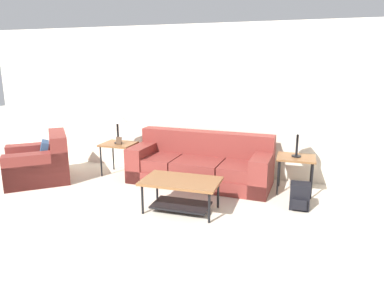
# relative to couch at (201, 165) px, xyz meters

# --- Properties ---
(wall_back) EXTENTS (9.11, 0.06, 2.60)m
(wall_back) POSITION_rel_couch_xyz_m (0.08, 0.53, 1.00)
(wall_back) COLOR silver
(wall_back) RESTS_ON ground_plane
(couch) EXTENTS (2.37, 1.02, 0.82)m
(couch) POSITION_rel_couch_xyz_m (0.00, 0.00, 0.00)
(couch) COLOR maroon
(couch) RESTS_ON ground_plane
(armchair) EXTENTS (1.38, 1.38, 0.80)m
(armchair) POSITION_rel_couch_xyz_m (-2.65, -0.70, -0.01)
(armchair) COLOR maroon
(armchair) RESTS_ON ground_plane
(coffee_table) EXTENTS (1.03, 0.61, 0.44)m
(coffee_table) POSITION_rel_couch_xyz_m (0.06, -1.19, 0.03)
(coffee_table) COLOR brown
(coffee_table) RESTS_ON ground_plane
(side_table_left) EXTENTS (0.56, 0.50, 0.57)m
(side_table_left) POSITION_rel_couch_xyz_m (-1.51, -0.02, 0.22)
(side_table_left) COLOR brown
(side_table_left) RESTS_ON ground_plane
(side_table_right) EXTENTS (0.56, 0.50, 0.57)m
(side_table_right) POSITION_rel_couch_xyz_m (1.51, -0.02, 0.22)
(side_table_right) COLOR brown
(side_table_right) RESTS_ON ground_plane
(table_lamp_left) EXTENTS (0.35, 0.35, 0.60)m
(table_lamp_left) POSITION_rel_couch_xyz_m (-1.51, -0.02, 0.75)
(table_lamp_left) COLOR black
(table_lamp_left) RESTS_ON side_table_left
(table_lamp_right) EXTENTS (0.35, 0.35, 0.60)m
(table_lamp_right) POSITION_rel_couch_xyz_m (1.51, -0.02, 0.75)
(table_lamp_right) COLOR black
(table_lamp_right) RESTS_ON side_table_right
(backpack) EXTENTS (0.26, 0.29, 0.36)m
(backpack) POSITION_rel_couch_xyz_m (1.59, -0.64, -0.12)
(backpack) COLOR black
(backpack) RESTS_ON ground_plane
(picture_frame) EXTENTS (0.10, 0.04, 0.13)m
(picture_frame) POSITION_rel_couch_xyz_m (-1.46, -0.10, 0.34)
(picture_frame) COLOR #4C3828
(picture_frame) RESTS_ON side_table_left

